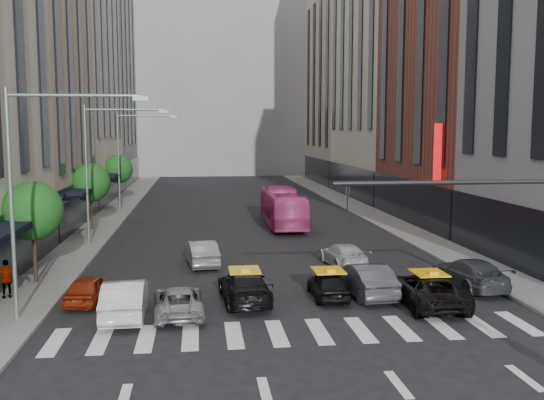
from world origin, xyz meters
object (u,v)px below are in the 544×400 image
object	(u,v)px
bus	(283,208)
car_red	(89,289)
streetlamp_mid	(101,156)
streetlamp_far	(129,148)
pedestrian_far	(7,279)
taxi_left	(245,286)
taxi_center	(328,285)
car_white_front	(125,298)
streetlamp_near	(36,173)

from	to	relation	value
bus	car_red	bearing A→B (deg)	60.85
streetlamp_mid	streetlamp_far	size ratio (longest dim) A/B	1.00
pedestrian_far	bus	bearing A→B (deg)	-150.37
taxi_left	taxi_center	size ratio (longest dim) A/B	1.32
streetlamp_far	pedestrian_far	distance (m)	29.35
taxi_left	bus	xyz separation A→B (m)	(4.61, 20.89, 0.77)
car_white_front	taxi_center	size ratio (longest dim) A/B	1.27
car_white_front	streetlamp_near	bearing A→B (deg)	1.65
streetlamp_near	pedestrian_far	bearing A→B (deg)	125.47
car_white_front	taxi_center	xyz separation A→B (m)	(8.74, 1.71, -0.14)
taxi_left	pedestrian_far	xyz separation A→B (m)	(-10.40, 1.38, 0.31)
car_white_front	bus	distance (m)	24.42
streetlamp_far	bus	size ratio (longest dim) A/B	0.85
streetlamp_near	bus	world-z (taller)	streetlamp_near
taxi_center	bus	bearing A→B (deg)	-91.49
taxi_center	pedestrian_far	bearing A→B (deg)	-4.20
streetlamp_near	bus	distance (m)	26.37
streetlamp_mid	taxi_center	world-z (taller)	streetlamp_mid
taxi_left	taxi_center	bearing A→B (deg)	178.55
car_white_front	bus	bearing A→B (deg)	-114.96
car_red	pedestrian_far	bearing A→B (deg)	-3.75
taxi_center	bus	world-z (taller)	bus
pedestrian_far	taxi_left	bearing A→B (deg)	149.62
taxi_center	pedestrian_far	distance (m)	14.24
taxi_left	taxi_center	world-z (taller)	taxi_left
streetlamp_near	streetlamp_mid	size ratio (longest dim) A/B	1.00
streetlamp_mid	pedestrian_far	distance (m)	13.94
taxi_left	pedestrian_far	bearing A→B (deg)	-11.25
streetlamp_far	taxi_center	size ratio (longest dim) A/B	2.43
streetlamp_mid	taxi_left	world-z (taller)	streetlamp_mid
streetlamp_near	taxi_left	distance (m)	9.83
streetlamp_near	streetlamp_far	size ratio (longest dim) A/B	1.00
taxi_left	bus	world-z (taller)	bus
streetlamp_mid	car_red	xyz separation A→B (m)	(1.39, -13.49, -5.28)
car_white_front	streetlamp_mid	bearing A→B (deg)	-80.43
streetlamp_near	bus	size ratio (longest dim) A/B	0.85
streetlamp_near	car_red	world-z (taller)	streetlamp_near
streetlamp_mid	taxi_left	bearing A→B (deg)	-60.18
streetlamp_near	taxi_center	distance (m)	13.19
streetlamp_far	car_red	world-z (taller)	streetlamp_far
car_red	taxi_center	distance (m)	10.57
car_red	car_white_front	xyz separation A→B (m)	(1.81, -2.32, 0.15)
streetlamp_near	pedestrian_far	size ratio (longest dim) A/B	5.20
streetlamp_near	pedestrian_far	distance (m)	6.23
streetlamp_mid	taxi_center	size ratio (longest dim) A/B	2.43
car_red	car_white_front	size ratio (longest dim) A/B	0.78
car_white_front	pedestrian_far	distance (m)	6.19
streetlamp_mid	streetlamp_far	world-z (taller)	same
taxi_left	pedestrian_far	distance (m)	10.50
streetlamp_mid	streetlamp_near	bearing A→B (deg)	-90.00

